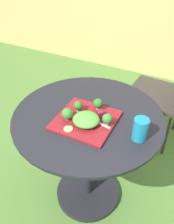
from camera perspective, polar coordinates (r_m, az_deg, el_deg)
ground_plane at (r=1.82m, az=0.22°, el=-18.72°), size 12.00×12.00×0.00m
bamboo_fence at (r=2.97m, az=18.63°, el=22.39°), size 8.00×0.08×1.64m
patio_table at (r=1.48m, az=0.26°, el=-9.45°), size 0.82×0.82×0.72m
patio_chair at (r=1.98m, az=19.11°, el=5.44°), size 0.47×0.47×0.90m
salad_plate at (r=1.24m, az=-0.30°, el=-1.93°), size 0.30×0.30×0.01m
drinking_glass at (r=1.14m, az=12.51°, el=-4.26°), size 0.07×0.07×0.11m
fork at (r=1.22m, az=1.86°, el=-2.19°), size 0.15×0.04×0.00m
lettuce_mound at (r=1.20m, az=-0.18°, el=-1.79°), size 0.14×0.13×0.05m
broccoli_floret_0 at (r=1.27m, az=-2.12°, el=1.51°), size 0.05×0.05×0.06m
broccoli_floret_1 at (r=1.19m, az=4.86°, el=-1.62°), size 0.05×0.05×0.06m
broccoli_floret_2 at (r=1.22m, az=-4.69°, el=-0.42°), size 0.06×0.06×0.07m
broccoli_floret_3 at (r=1.28m, az=2.65°, el=2.02°), size 0.05×0.05×0.06m
cucumber_slice_0 at (r=1.18m, az=-4.47°, el=-4.05°), size 0.05×0.05×0.01m
beet_chunk_0 at (r=1.25m, az=3.16°, el=-0.32°), size 0.04×0.05×0.04m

